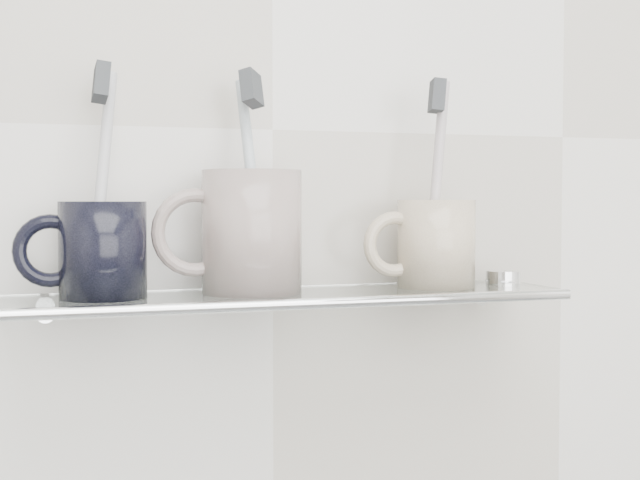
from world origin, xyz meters
name	(u,v)px	position (x,y,z in m)	size (l,w,h in m)	color
wall_back	(273,130)	(0.00, 1.10, 1.25)	(2.50, 2.50, 0.00)	silver
shelf_glass	(291,297)	(0.00, 1.04, 1.10)	(0.50, 0.12, 0.01)	silver
shelf_rail	(310,304)	(0.00, 0.98, 1.10)	(0.01, 0.01, 0.50)	silver
bracket_left	(45,312)	(-0.21, 1.09, 1.09)	(0.02, 0.02, 0.03)	silver
bracket_right	(476,296)	(0.21, 1.09, 1.09)	(0.02, 0.02, 0.03)	silver
mug_left	(103,250)	(-0.16, 1.04, 1.14)	(0.07, 0.07, 0.08)	black
mug_left_handle	(50,251)	(-0.21, 1.04, 1.14)	(0.06, 0.06, 0.01)	black
toothbrush_left	(102,178)	(-0.16, 1.04, 1.20)	(0.01, 0.01, 0.19)	silver
bristles_left	(101,82)	(-0.16, 1.04, 1.28)	(0.01, 0.02, 0.03)	#34373B
mug_center	(252,232)	(-0.03, 1.04, 1.15)	(0.09, 0.09, 0.11)	white
mug_center_handle	(196,233)	(-0.08, 1.04, 1.15)	(0.08, 0.08, 0.01)	white
toothbrush_center	(252,179)	(-0.03, 1.04, 1.20)	(0.01, 0.01, 0.19)	#ACC4CB
bristles_center	(251,88)	(-0.03, 1.04, 1.28)	(0.01, 0.02, 0.03)	#34373B
mug_right	(436,244)	(0.15, 1.04, 1.14)	(0.07, 0.07, 0.08)	beige
mug_right_handle	(394,244)	(0.10, 1.04, 1.14)	(0.06, 0.06, 0.01)	beige
toothbrush_right	(437,181)	(0.15, 1.04, 1.20)	(0.01, 0.01, 0.19)	#BCA5A4
bristles_right	(437,96)	(0.15, 1.04, 1.28)	(0.01, 0.02, 0.03)	#34373B
chrome_cap	(503,278)	(0.22, 1.04, 1.11)	(0.03, 0.03, 0.01)	silver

